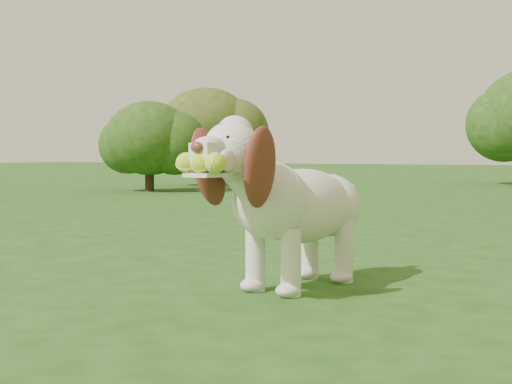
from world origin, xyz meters
The scene contains 4 objects.
ground centered at (0.00, 0.00, 0.00)m, with size 80.00×80.00×0.00m, color #1C4112.
dog centered at (0.10, 0.51, 0.40)m, with size 0.50×1.16×0.75m.
shrub_a centered at (-5.69, 6.91, 0.86)m, with size 1.41×1.41×1.46m.
shrub_e centered at (-6.03, 9.09, 1.10)m, with size 1.81×1.81×1.87m.
Camera 1 is at (1.52, -2.29, 0.60)m, focal length 50.00 mm.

